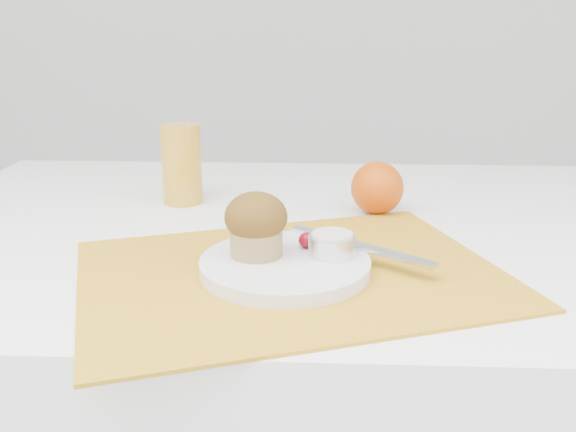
{
  "coord_description": "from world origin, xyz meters",
  "views": [
    {
      "loc": [
        0.03,
        -0.87,
        1.06
      ],
      "look_at": [
        -0.0,
        -0.07,
        0.8
      ],
      "focal_mm": 40.0,
      "sensor_mm": 36.0,
      "label": 1
    }
  ],
  "objects_px": {
    "plate": "(285,266)",
    "muffin": "(256,224)",
    "orange": "(377,188)",
    "juice_glass": "(182,164)"
  },
  "relations": [
    {
      "from": "juice_glass",
      "to": "orange",
      "type": "bearing_deg",
      "value": -8.32
    },
    {
      "from": "plate",
      "to": "juice_glass",
      "type": "xyz_separation_m",
      "value": [
        -0.19,
        0.3,
        0.05
      ]
    },
    {
      "from": "plate",
      "to": "orange",
      "type": "relative_size",
      "value": 2.5
    },
    {
      "from": "plate",
      "to": "orange",
      "type": "bearing_deg",
      "value": 62.69
    },
    {
      "from": "orange",
      "to": "juice_glass",
      "type": "height_order",
      "value": "juice_glass"
    },
    {
      "from": "plate",
      "to": "muffin",
      "type": "xyz_separation_m",
      "value": [
        -0.04,
        0.01,
        0.05
      ]
    },
    {
      "from": "orange",
      "to": "juice_glass",
      "type": "xyz_separation_m",
      "value": [
        -0.32,
        0.05,
        0.02
      ]
    },
    {
      "from": "orange",
      "to": "juice_glass",
      "type": "distance_m",
      "value": 0.32
    },
    {
      "from": "plate",
      "to": "muffin",
      "type": "height_order",
      "value": "muffin"
    },
    {
      "from": "plate",
      "to": "muffin",
      "type": "bearing_deg",
      "value": 159.4
    }
  ]
}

